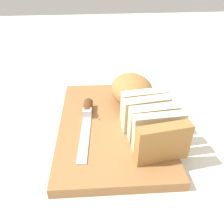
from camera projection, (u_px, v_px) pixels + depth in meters
name	position (u px, v px, depth m)	size (l,w,h in m)	color
ground_plane	(112.00, 129.00, 0.66)	(3.00, 3.00, 0.00)	silver
cutting_board	(112.00, 125.00, 0.65)	(0.43, 0.28, 0.02)	#9E6B3D
bread_loaf	(140.00, 104.00, 0.64)	(0.34, 0.15, 0.09)	#A8753D
bread_knife	(87.00, 114.00, 0.66)	(0.24, 0.04, 0.03)	silver
crumb_near_knife	(86.00, 117.00, 0.66)	(0.00, 0.00, 0.00)	tan
crumb_near_loaf	(99.00, 119.00, 0.65)	(0.00, 0.00, 0.00)	tan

